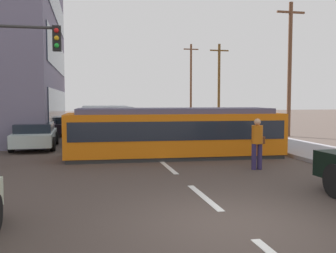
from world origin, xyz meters
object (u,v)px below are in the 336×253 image
utility_pole_distant (191,80)px  streetcar_tram (174,132)px  city_bus (106,121)px  utility_pole_far (219,82)px  parked_sedan_far (51,125)px  parked_sedan_mid (35,135)px  utility_pole_mid (290,67)px  traffic_light_mast (21,66)px  pedestrian_crossing (257,141)px

utility_pole_distant → streetcar_tram: bearing=-106.6°
city_bus → utility_pole_far: (11.12, 13.05, 2.80)m
streetcar_tram → city_bus: (-2.37, 6.44, 0.08)m
streetcar_tram → city_bus: 6.86m
parked_sedan_far → utility_pole_distant: 24.26m
parked_sedan_mid → streetcar_tram: bearing=-34.5°
streetcar_tram → parked_sedan_mid: size_ratio=1.91×
utility_pole_distant → utility_pole_far: bearing=-90.6°
utility_pole_mid → city_bus: bearing=-178.4°
parked_sedan_far → traffic_light_mast: bearing=-89.4°
utility_pole_mid → utility_pole_far: bearing=90.1°
utility_pole_mid → utility_pole_distant: size_ratio=0.92×
utility_pole_mid → parked_sedan_mid: bearing=-169.2°
streetcar_tram → utility_pole_distant: 31.22m
parked_sedan_far → utility_pole_far: utility_pole_far is taller
city_bus → traffic_light_mast: size_ratio=1.13×
city_bus → utility_pole_distant: 26.08m
streetcar_tram → parked_sedan_far: (-5.64, 10.68, -0.38)m
utility_pole_far → pedestrian_crossing: bearing=-106.5°
pedestrian_crossing → utility_pole_distant: 33.88m
pedestrian_crossing → utility_pole_distant: size_ratio=0.19×
utility_pole_distant → pedestrian_crossing: bearing=-101.7°
parked_sedan_mid → utility_pole_mid: 15.24m
parked_sedan_far → utility_pole_distant: size_ratio=0.52×
pedestrian_crossing → parked_sedan_mid: size_ratio=0.38×
parked_sedan_far → parked_sedan_mid: bearing=-91.1°
traffic_light_mast → utility_pole_far: utility_pole_far is taller
streetcar_tram → parked_sedan_far: size_ratio=1.87×
streetcar_tram → traffic_light_mast: 6.14m
utility_pole_far → parked_sedan_mid: bearing=-133.1°
city_bus → utility_pole_far: size_ratio=0.74×
streetcar_tram → utility_pole_mid: utility_pole_mid is taller
streetcar_tram → utility_pole_distant: utility_pole_distant is taller
streetcar_tram → traffic_light_mast: size_ratio=1.74×
streetcar_tram → parked_sedan_mid: (-5.77, 3.96, -0.38)m
utility_pole_distant → city_bus: bearing=-115.7°
utility_pole_far → streetcar_tram: bearing=-114.2°
pedestrian_crossing → utility_pole_far: utility_pole_far is taller
parked_sedan_mid → utility_pole_far: utility_pole_far is taller
utility_pole_far → utility_pole_distant: bearing=89.4°
streetcar_tram → traffic_light_mast: bearing=-167.6°
city_bus → pedestrian_crossing: size_ratio=3.31×
parked_sedan_far → utility_pole_mid: (14.41, -3.94, 3.63)m
traffic_light_mast → parked_sedan_far: bearing=90.6°
city_bus → utility_pole_distant: utility_pole_distant is taller
city_bus → utility_pole_mid: utility_pole_mid is taller
pedestrian_crossing → utility_pole_far: bearing=73.5°
parked_sedan_mid → utility_pole_distant: bearing=60.4°
city_bus → streetcar_tram: bearing=-69.8°
city_bus → utility_pole_mid: size_ratio=0.68×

